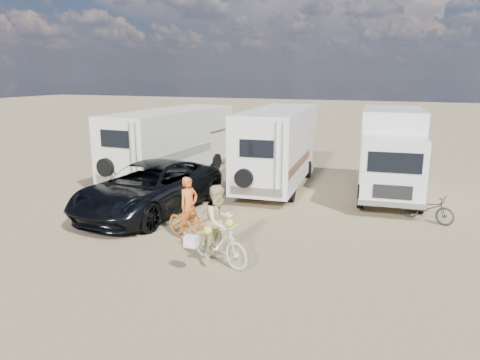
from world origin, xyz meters
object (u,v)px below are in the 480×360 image
at_px(crate, 217,217).
at_px(bike_woman, 219,242).
at_px(box_truck, 391,155).
at_px(cooler, 198,193).
at_px(dark_suv, 149,188).
at_px(rider_man, 189,212).
at_px(bike_parked, 427,208).
at_px(rv_left, 172,144).
at_px(bike_man, 189,224).
at_px(rider_woman, 219,229).
at_px(rv_main, 278,149).

bearing_deg(crate, bike_woman, -64.18).
height_order(box_truck, cooler, box_truck).
bearing_deg(bike_woman, dark_suv, 74.11).
xyz_separation_m(rider_man, crate, (0.09, 1.56, -0.61)).
bearing_deg(cooler, box_truck, 23.57).
bearing_deg(bike_parked, cooler, 117.36).
bearing_deg(cooler, rv_left, 133.19).
xyz_separation_m(bike_man, rider_woman, (1.39, -1.13, 0.41)).
relative_size(rv_main, bike_woman, 3.69).
bearing_deg(dark_suv, cooler, 71.97).
bearing_deg(rv_left, rider_woman, -51.74).
xyz_separation_m(rv_left, bike_parked, (10.21, -2.35, -1.03)).
bearing_deg(rider_man, bike_woman, -106.12).
height_order(rv_left, rider_woman, rv_left).
xyz_separation_m(dark_suv, bike_parked, (8.38, 2.29, -0.37)).
relative_size(bike_woman, bike_parked, 1.09).
relative_size(bike_man, crate, 3.97).
bearing_deg(box_truck, rv_left, 175.51).
height_order(rider_man, cooler, rider_man).
bearing_deg(crate, rv_left, 131.73).
distance_m(rv_left, bike_woman, 9.45).
height_order(rv_main, crate, rv_main).
bearing_deg(rider_man, rv_left, 56.44).
relative_size(dark_suv, bike_parked, 3.51).
xyz_separation_m(rv_main, bike_parked, (5.51, -2.48, -1.10)).
bearing_deg(cooler, dark_suv, -111.83).
xyz_separation_m(rider_woman, cooler, (-3.04, 4.82, -0.65)).
height_order(bike_man, rider_woman, rider_woman).
bearing_deg(box_truck, rider_man, -130.98).
bearing_deg(rider_man, rider_woman, -106.12).
xyz_separation_m(rv_left, box_truck, (8.93, 0.10, 0.12)).
relative_size(rv_main, dark_suv, 1.15).
bearing_deg(bike_woman, bike_man, 72.46).
distance_m(cooler, crate, 2.75).
height_order(dark_suv, bike_man, dark_suv).
distance_m(rv_left, dark_suv, 5.03).
bearing_deg(bike_parked, dark_suv, 129.83).
height_order(dark_suv, cooler, dark_suv).
height_order(bike_woman, crate, bike_woman).
xyz_separation_m(bike_woman, rider_man, (-1.39, 1.13, 0.24)).
xyz_separation_m(dark_suv, bike_woman, (3.79, -2.91, -0.26)).
bearing_deg(rv_left, rider_man, -55.03).
height_order(rv_left, crate, rv_left).
xyz_separation_m(rv_main, rider_woman, (0.93, -7.68, -0.67)).
bearing_deg(rider_woman, rv_left, 58.30).
bearing_deg(rider_woman, cooler, 53.80).
bearing_deg(rv_main, bike_woman, -87.90).
xyz_separation_m(bike_man, bike_parked, (5.98, 4.06, -0.03)).
distance_m(bike_man, rider_woman, 1.84).
distance_m(rv_left, crate, 6.62).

